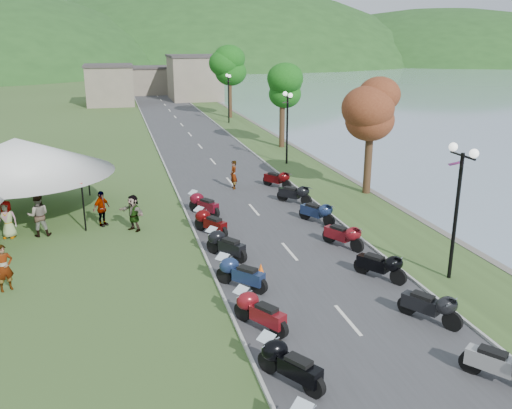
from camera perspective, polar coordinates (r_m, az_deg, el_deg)
road at (r=39.76m, az=-4.55°, el=4.53°), size 7.00×120.00×0.02m
hills_backdrop at (r=198.51m, az=-13.13°, el=14.23°), size 360.00×120.00×76.00m
far_building at (r=83.57m, az=-11.66°, el=12.59°), size 18.00×16.00×5.00m
moto_row_left at (r=13.52m, az=5.96°, el=-19.84°), size 2.60×34.34×1.10m
moto_row_right at (r=18.23m, az=17.83°, el=-10.17°), size 2.60×35.63×1.10m
vendor_tent_main at (r=29.38m, az=-23.60°, el=2.59°), size 6.16×6.16×4.00m
tree_lakeside at (r=31.38m, az=11.93°, el=8.07°), size 2.81×2.81×7.81m
pedestrian_a at (r=21.59m, az=-24.70°, el=-8.19°), size 0.78×0.71×1.74m
pedestrian_b at (r=26.67m, az=-21.70°, el=-3.07°), size 0.99×0.58×1.97m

